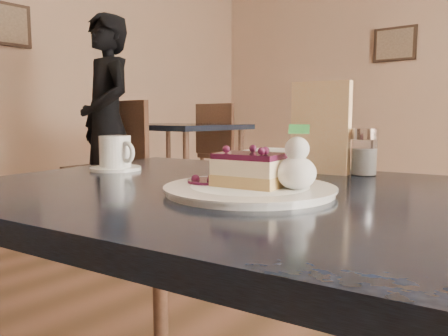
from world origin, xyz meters
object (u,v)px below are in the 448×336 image
Objects in this scene: dessert_plate at (250,190)px; coffee_set at (116,155)px; patron at (107,124)px; bg_table_far_left at (177,207)px; cheesecake_slice at (250,170)px; main_table at (262,230)px.

coffee_set is at bearing 172.48° from dessert_plate.
bg_table_far_left is at bearing 103.39° from patron.
bg_table_far_left is at bearing 137.48° from dessert_plate.
patron is (-1.77, 1.28, 0.03)m from coffee_set.
dessert_plate is 2.31× the size of cheesecake_slice.
cheesecake_slice reaches higher than main_table.
bg_table_far_left is (-2.18, 2.00, -0.68)m from cheesecake_slice.
patron is at bearing 141.46° from cheesecake_slice.
bg_table_far_left is (-2.17, 1.95, -0.56)m from main_table.
main_table is 0.65× the size of bg_table_far_left.
coffee_set is (-0.43, 0.01, 0.11)m from main_table.
dessert_plate is 2.58m from patron.
dessert_plate is at bearing -7.52° from coffee_set.
cheesecake_slice reaches higher than bg_table_far_left.
patron is (-0.03, -0.66, 0.71)m from bg_table_far_left.
bg_table_far_left is at bearing 130.69° from main_table.
main_table is 2.97m from bg_table_far_left.
patron is (-2.20, 1.29, 0.15)m from main_table.
dessert_plate is 3.02m from bg_table_far_left.
bg_table_far_left reaches higher than dessert_plate.
dessert_plate is 0.03m from cheesecake_slice.
cheesecake_slice is 0.07× the size of bg_table_far_left.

